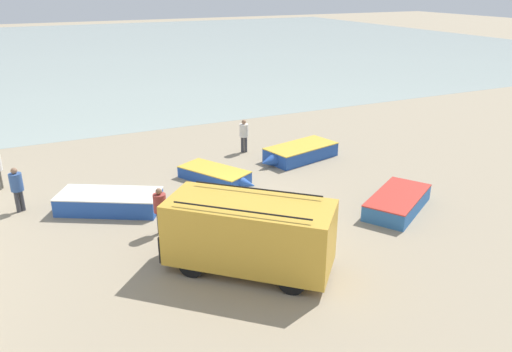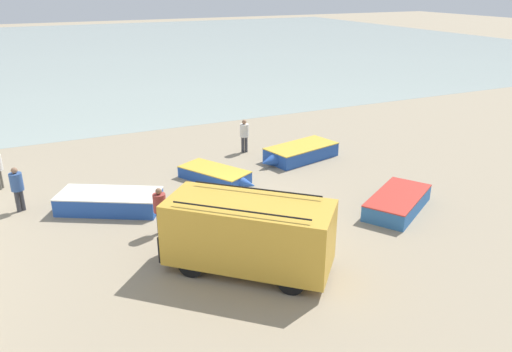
% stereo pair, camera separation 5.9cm
% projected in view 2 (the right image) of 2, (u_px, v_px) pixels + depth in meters
% --- Properties ---
extents(ground_plane, '(200.00, 200.00, 0.00)m').
position_uv_depth(ground_plane, '(239.00, 210.00, 18.76)').
color(ground_plane, gray).
extents(sea_water, '(120.00, 80.00, 0.01)m').
position_uv_depth(sea_water, '(73.00, 50.00, 62.49)').
color(sea_water, '#99A89E').
rests_on(sea_water, ground_plane).
extents(parked_van, '(4.93, 4.74, 2.30)m').
position_uv_depth(parked_van, '(248.00, 233.00, 14.54)').
color(parked_van, gold).
rests_on(parked_van, ground_plane).
extents(fishing_rowboat_0, '(4.39, 2.47, 0.67)m').
position_uv_depth(fishing_rowboat_0, '(299.00, 153.00, 24.03)').
color(fishing_rowboat_0, '#234CA3').
rests_on(fishing_rowboat_0, ground_plane).
extents(fishing_rowboat_1, '(2.71, 3.69, 0.51)m').
position_uv_depth(fishing_rowboat_1, '(216.00, 175.00, 21.48)').
color(fishing_rowboat_1, '#234CA3').
rests_on(fishing_rowboat_1, ground_plane).
extents(fishing_rowboat_2, '(4.03, 3.10, 0.63)m').
position_uv_depth(fishing_rowboat_2, '(399.00, 201.00, 18.79)').
color(fishing_rowboat_2, '#2D66AD').
rests_on(fishing_rowboat_2, ground_plane).
extents(fishing_rowboat_3, '(4.52, 3.23, 0.69)m').
position_uv_depth(fishing_rowboat_3, '(114.00, 201.00, 18.68)').
color(fishing_rowboat_3, '#234CA3').
rests_on(fishing_rowboat_3, ground_plane).
extents(fisherman_1, '(0.46, 0.46, 1.73)m').
position_uv_depth(fisherman_1, '(17.00, 185.00, 18.36)').
color(fisherman_1, '#38383D').
rests_on(fisherman_1, ground_plane).
extents(fisherman_2, '(0.44, 0.44, 1.67)m').
position_uv_depth(fisherman_2, '(244.00, 133.00, 24.80)').
color(fisherman_2, '#38383D').
rests_on(fisherman_2, ground_plane).
extents(fisherman_3, '(0.44, 0.44, 1.66)m').
position_uv_depth(fisherman_3, '(160.00, 206.00, 16.73)').
color(fisherman_3, '#5B564C').
rests_on(fisherman_3, ground_plane).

